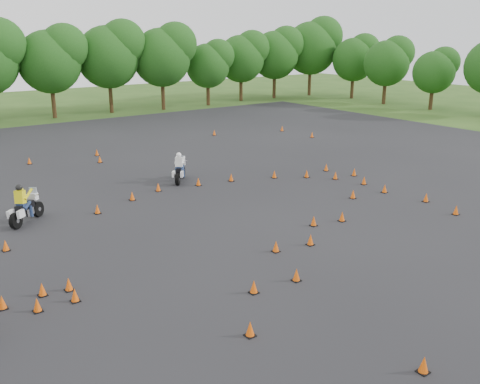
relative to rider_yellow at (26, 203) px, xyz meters
name	(u,v)px	position (x,y,z in m)	size (l,w,h in m)	color
ground	(295,240)	(8.61, -9.09, -0.96)	(140.00, 140.00, 0.00)	#2D5119
asphalt_pad	(217,205)	(8.61, -3.09, -0.95)	(62.00, 62.00, 0.00)	black
treeline	(70,75)	(11.67, 26.59, 3.73)	(86.74, 32.47, 11.23)	#1C4914
traffic_cones	(218,205)	(8.27, -3.69, -0.73)	(36.42, 33.22, 0.45)	#E55409
rider_yellow	(26,203)	(0.00, 0.00, 0.00)	(2.47, 0.76, 1.90)	yellow
rider_white	(180,167)	(9.41, 2.06, -0.05)	(2.33, 0.72, 1.80)	silver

